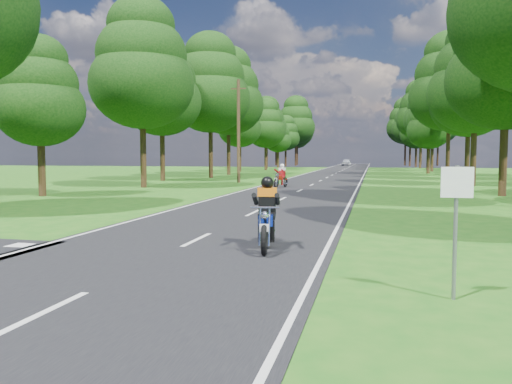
# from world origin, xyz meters

# --- Properties ---
(ground) EXTENTS (160.00, 160.00, 0.00)m
(ground) POSITION_xyz_m (0.00, 0.00, 0.00)
(ground) COLOR #1B5A14
(ground) RESTS_ON ground
(main_road) EXTENTS (7.00, 140.00, 0.02)m
(main_road) POSITION_xyz_m (0.00, 50.00, 0.01)
(main_road) COLOR black
(main_road) RESTS_ON ground
(road_markings) EXTENTS (7.40, 140.00, 0.01)m
(road_markings) POSITION_xyz_m (-0.14, 48.13, 0.02)
(road_markings) COLOR silver
(road_markings) RESTS_ON main_road
(treeline) EXTENTS (40.00, 115.35, 14.78)m
(treeline) POSITION_xyz_m (1.43, 60.06, 8.25)
(treeline) COLOR black
(treeline) RESTS_ON ground
(telegraph_pole) EXTENTS (1.20, 0.26, 8.00)m
(telegraph_pole) POSITION_xyz_m (-6.00, 28.00, 4.07)
(telegraph_pole) COLOR #382616
(telegraph_pole) RESTS_ON ground
(road_sign) EXTENTS (0.45, 0.07, 2.00)m
(road_sign) POSITION_xyz_m (5.50, -2.01, 1.34)
(road_sign) COLOR slate
(road_sign) RESTS_ON ground
(rider_near_blue) EXTENTS (0.95, 2.05, 1.65)m
(rider_near_blue) POSITION_xyz_m (1.96, 1.26, 0.84)
(rider_near_blue) COLOR #0D2394
(rider_near_blue) RESTS_ON main_road
(rider_far_red) EXTENTS (1.01, 1.97, 1.56)m
(rider_far_red) POSITION_xyz_m (-1.65, 22.67, 0.80)
(rider_far_red) COLOR #99220B
(rider_far_red) RESTS_ON main_road
(distant_car) EXTENTS (1.81, 4.20, 1.41)m
(distant_car) POSITION_xyz_m (-1.12, 94.25, 0.73)
(distant_car) COLOR silver
(distant_car) RESTS_ON main_road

